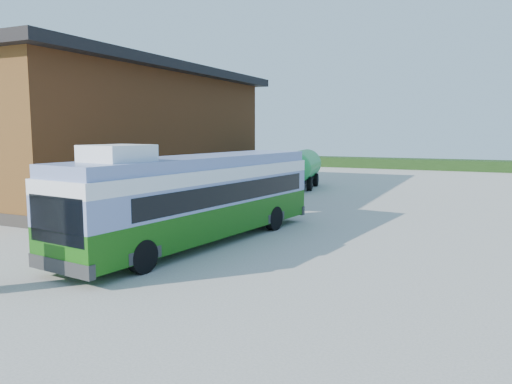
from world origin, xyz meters
The scene contains 9 objects.
ground centered at (0.00, 0.00, 0.00)m, with size 100.00×100.00×0.00m, color #BCB7AD.
barn centered at (-10.50, 10.00, 3.59)m, with size 9.60×21.20×7.50m.
hedge centered at (8.00, 38.00, 0.50)m, with size 40.00×3.00×1.00m, color #264419.
bus centered at (0.42, 0.64, 1.63)m, with size 3.80×11.34×3.42m.
awning centered at (-1.86, 0.76, 2.50)m, with size 2.76×3.96×0.49m.
picnic_table centered at (-5.16, 2.34, 0.51)m, with size 1.43×1.34×0.68m.
person_a centered at (0.30, 1.58, 0.94)m, with size 0.68×0.45×1.88m, color #999999.
person_b centered at (-1.24, 12.43, 0.95)m, with size 0.92×0.72×1.90m, color #999999.
slurry_tanker centered at (-1.96, 17.53, 1.44)m, with size 2.75×6.70×2.50m.
Camera 1 is at (9.22, -13.61, 3.81)m, focal length 35.00 mm.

